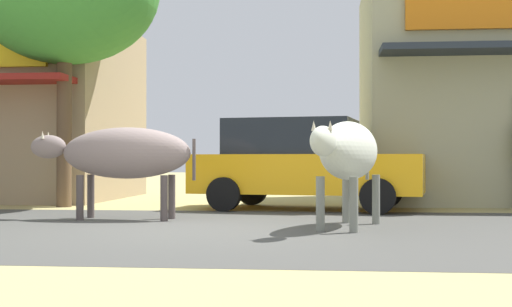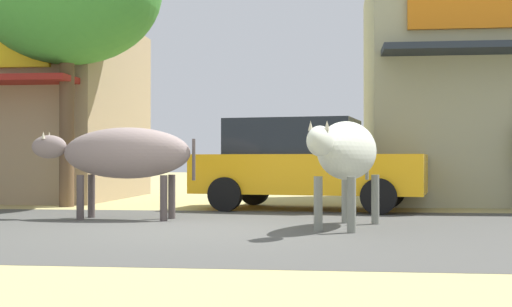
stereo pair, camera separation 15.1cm
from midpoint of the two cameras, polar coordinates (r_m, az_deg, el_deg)
name	(u,v)px [view 1 (the left image)]	position (r m, az deg, el deg)	size (l,w,h in m)	color
ground	(185,229)	(9.11, -6.34, -6.20)	(80.00, 80.00, 0.00)	tan
asphalt_road	(185,229)	(9.11, -6.34, -6.19)	(72.00, 6.41, 0.00)	#464541
storefront_right_club	(507,90)	(16.15, 19.64, 4.94)	(6.14, 5.63, 4.85)	tan
parked_hatchback_car	(304,163)	(12.68, 3.60, -0.79)	(4.34, 2.52, 1.64)	#F7AB15
cow_near_brown	(122,154)	(10.67, -11.34, -0.04)	(2.60, 0.70, 1.39)	gray
cow_far_dark	(348,152)	(9.22, 7.13, 0.13)	(1.14, 2.48, 1.41)	beige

